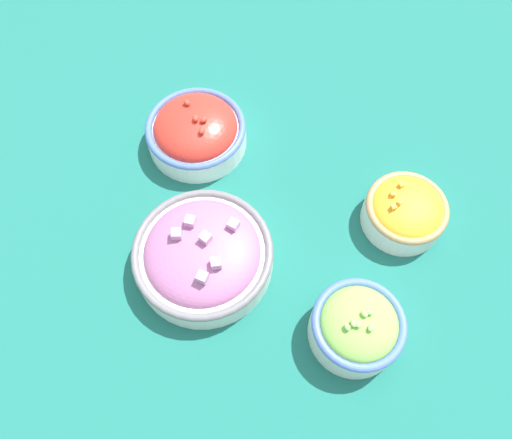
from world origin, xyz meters
TOP-DOWN VIEW (x-y plane):
  - ground_plane at (0.00, 0.00)m, footprint 3.00×3.00m
  - bowl_cherry_tomatoes at (0.18, -0.06)m, footprint 0.17×0.17m
  - bowl_red_onion at (0.02, 0.10)m, footprint 0.21×0.21m
  - bowl_squash at (-0.17, -0.16)m, footprint 0.13×0.13m
  - bowl_lettuce at (-0.21, 0.04)m, footprint 0.13×0.13m

SIDE VIEW (x-z plane):
  - ground_plane at x=0.00m, z-range 0.00..0.00m
  - bowl_squash at x=-0.17m, z-range 0.00..0.07m
  - bowl_cherry_tomatoes at x=0.18m, z-range -0.01..0.07m
  - bowl_red_onion at x=0.02m, z-range -0.01..0.08m
  - bowl_lettuce at x=-0.21m, z-range 0.00..0.08m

